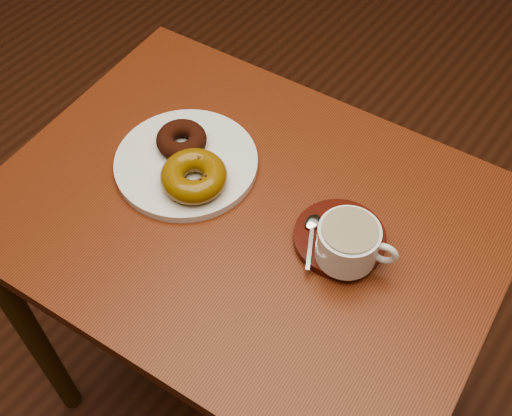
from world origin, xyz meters
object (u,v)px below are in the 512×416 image
Objects in this scene: donut_plate at (186,163)px; coffee_cup at (349,243)px; saucer at (339,238)px; cafe_table at (248,251)px.

coffee_cup is at bearing 0.48° from donut_plate.
saucer is 0.06m from coffee_cup.
cafe_table is 0.26m from coffee_cup.
saucer is 1.18× the size of coffee_cup.
cafe_table is 0.22m from saucer.
saucer is (0.16, 0.04, 0.14)m from cafe_table.
coffee_cup is (0.19, 0.02, 0.18)m from cafe_table.
coffee_cup is (0.03, -0.03, 0.04)m from saucer.
cafe_table is 3.56× the size of donut_plate.
saucer is at bearing 8.96° from cafe_table.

